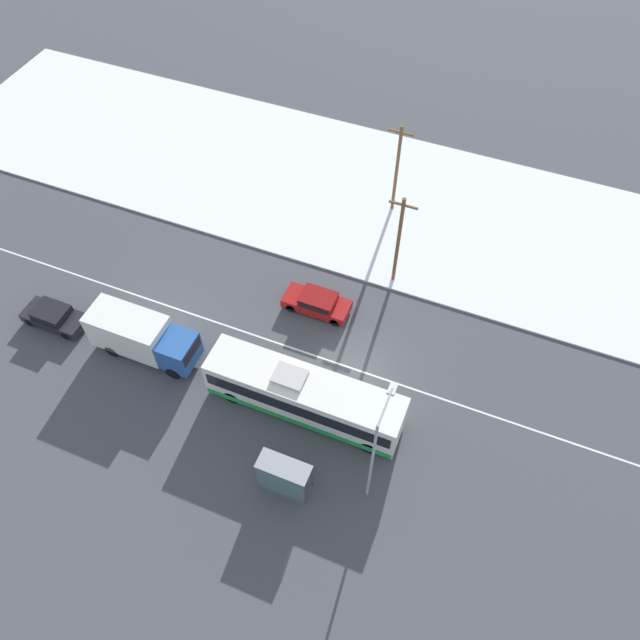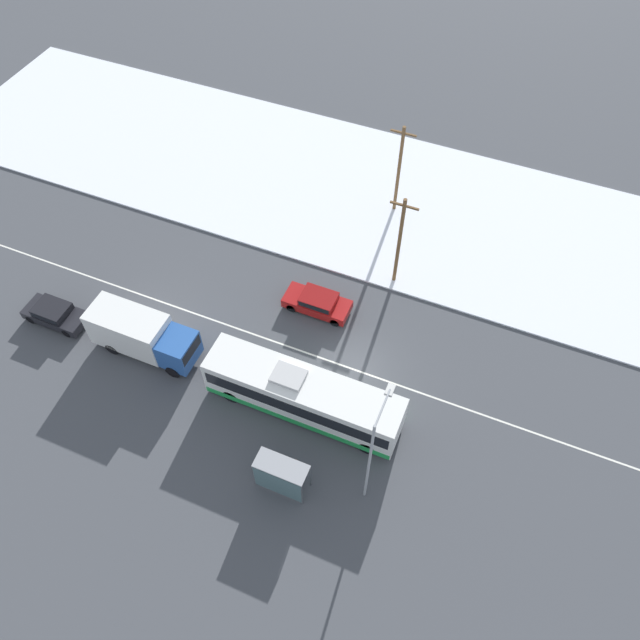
# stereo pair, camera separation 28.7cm
# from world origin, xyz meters

# --- Properties ---
(ground_plane) EXTENTS (120.00, 120.00, 0.00)m
(ground_plane) POSITION_xyz_m (0.00, 0.00, 0.00)
(ground_plane) COLOR #424449
(snow_lot) EXTENTS (80.00, 15.99, 0.12)m
(snow_lot) POSITION_xyz_m (0.00, 14.84, 0.06)
(snow_lot) COLOR silver
(snow_lot) RESTS_ON ground_plane
(lane_marking_center) EXTENTS (60.00, 0.12, 0.00)m
(lane_marking_center) POSITION_xyz_m (0.00, 0.00, 0.00)
(lane_marking_center) COLOR silver
(lane_marking_center) RESTS_ON ground_plane
(city_bus) EXTENTS (11.45, 2.57, 3.13)m
(city_bus) POSITION_xyz_m (-1.78, -3.63, 1.53)
(city_bus) COLOR white
(city_bus) RESTS_ON ground_plane
(box_truck) EXTENTS (6.71, 2.30, 2.98)m
(box_truck) POSITION_xyz_m (-12.48, -3.60, 1.65)
(box_truck) COLOR silver
(box_truck) RESTS_ON ground_plane
(sedan_car) EXTENTS (4.35, 1.80, 1.34)m
(sedan_car) POSITION_xyz_m (-3.89, 3.46, 0.74)
(sedan_car) COLOR maroon
(sedan_car) RESTS_ON ground_plane
(parked_car_near_truck) EXTENTS (4.10, 1.80, 1.31)m
(parked_car_near_truck) POSITION_xyz_m (-19.03, -3.88, 0.73)
(parked_car_near_truck) COLOR black
(parked_car_near_truck) RESTS_ON ground_plane
(pedestrian_at_stop) EXTENTS (0.60, 0.27, 1.66)m
(pedestrian_at_stop) POSITION_xyz_m (-0.52, -7.49, 1.02)
(pedestrian_at_stop) COLOR #23232D
(pedestrian_at_stop) RESTS_ON ground_plane
(bus_shelter) EXTENTS (2.82, 1.20, 2.40)m
(bus_shelter) POSITION_xyz_m (-0.93, -8.59, 1.67)
(bus_shelter) COLOR gray
(bus_shelter) RESTS_ON ground_plane
(streetlamp) EXTENTS (0.36, 2.45, 7.90)m
(streetlamp) POSITION_xyz_m (3.31, -6.71, 4.93)
(streetlamp) COLOR #9EA3A8
(streetlamp) RESTS_ON ground_plane
(utility_pole_roadside) EXTENTS (1.80, 0.24, 7.30)m
(utility_pole_roadside) POSITION_xyz_m (-0.09, 7.72, 3.83)
(utility_pole_roadside) COLOR brown
(utility_pole_roadside) RESTS_ON ground_plane
(utility_pole_snowlot) EXTENTS (1.80, 0.24, 7.28)m
(utility_pole_snowlot) POSITION_xyz_m (-2.32, 14.34, 3.82)
(utility_pole_snowlot) COLOR brown
(utility_pole_snowlot) RESTS_ON ground_plane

